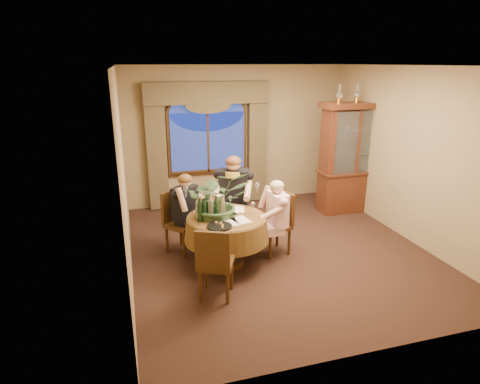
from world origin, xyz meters
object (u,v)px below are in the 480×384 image
object	(u,v)px
china_cabinet	(351,158)
centerpiece_plant	(217,177)
person_scarf	(234,199)
oil_lamp_right	(375,93)
oil_lamp_center	(357,93)
chair_front_left	(216,262)
stoneware_vase	(220,205)
wine_bottle_0	(204,209)
wine_bottle_5	(210,206)
chair_back	(182,223)
wine_bottle_3	(200,210)
dining_table	(227,241)
olive_bowl	(231,216)
oil_lamp_left	(339,93)
wine_bottle_2	(207,204)
chair_right	(274,224)
person_pink	(277,219)
person_back	(186,213)
wine_bottle_4	(216,207)
chair_back_right	(230,213)

from	to	relation	value
china_cabinet	centerpiece_plant	world-z (taller)	china_cabinet
china_cabinet	person_scarf	size ratio (longest dim) A/B	1.47
oil_lamp_right	oil_lamp_center	bearing A→B (deg)	180.00
chair_front_left	stoneware_vase	distance (m)	0.99
wine_bottle_0	wine_bottle_5	world-z (taller)	same
chair_back	stoneware_vase	bearing A→B (deg)	89.89
chair_front_left	wine_bottle_3	size ratio (longest dim) A/B	2.91
dining_table	olive_bowl	xyz separation A→B (m)	(0.05, -0.05, 0.40)
person_scarf	wine_bottle_5	xyz separation A→B (m)	(-0.53, -0.71, 0.19)
oil_lamp_left	wine_bottle_2	world-z (taller)	oil_lamp_left
china_cabinet	oil_lamp_right	xyz separation A→B (m)	(0.37, 0.00, 1.23)
chair_right	wine_bottle_0	size ratio (longest dim) A/B	2.91
oil_lamp_left	oil_lamp_right	size ratio (longest dim) A/B	1.00
chair_front_left	wine_bottle_3	distance (m)	0.83
china_cabinet	wine_bottle_5	xyz separation A→B (m)	(-3.11, -1.49, -0.15)
wine_bottle_2	wine_bottle_5	xyz separation A→B (m)	(0.03, -0.08, 0.00)
chair_back	wine_bottle_0	xyz separation A→B (m)	(0.23, -0.65, 0.44)
chair_back	chair_front_left	xyz separation A→B (m)	(0.23, -1.38, 0.00)
person_pink	person_back	world-z (taller)	person_back
wine_bottle_0	oil_lamp_right	bearing A→B (deg)	23.92
wine_bottle_4	wine_bottle_5	distance (m)	0.11
stoneware_vase	wine_bottle_3	world-z (taller)	wine_bottle_3
person_back	centerpiece_plant	size ratio (longest dim) A/B	1.31
chair_back	person_back	xyz separation A→B (m)	(0.06, -0.01, 0.15)
chair_front_left	olive_bowl	distance (m)	0.88
oil_lamp_right	chair_back	world-z (taller)	oil_lamp_right
dining_table	person_back	xyz separation A→B (m)	(-0.50, 0.60, 0.26)
oil_lamp_right	wine_bottle_5	distance (m)	4.03
oil_lamp_left	chair_right	bearing A→B (deg)	-141.39
wine_bottle_5	person_scarf	bearing A→B (deg)	53.37
chair_back	olive_bowl	bearing A→B (deg)	90.00
oil_lamp_right	wine_bottle_2	size ratio (longest dim) A/B	1.03
oil_lamp_left	stoneware_vase	bearing A→B (deg)	-150.53
chair_front_left	person_pink	xyz separation A→B (m)	(1.12, 0.82, 0.13)
person_scarf	wine_bottle_0	distance (m)	1.06
wine_bottle_2	olive_bowl	bearing A→B (deg)	-32.80
dining_table	person_pink	xyz separation A→B (m)	(0.79, 0.04, 0.23)
china_cabinet	chair_front_left	bearing A→B (deg)	-144.26
china_cabinet	centerpiece_plant	xyz separation A→B (m)	(-3.00, -1.45, 0.26)
chair_back_right	person_back	xyz separation A→B (m)	(-0.76, -0.21, 0.15)
person_pink	person_scarf	xyz separation A→B (m)	(-0.47, 0.73, 0.12)
wine_bottle_5	chair_back_right	bearing A→B (deg)	57.31
chair_front_left	person_pink	size ratio (longest dim) A/B	0.79
person_pink	wine_bottle_5	size ratio (longest dim) A/B	3.68
wine_bottle_0	person_scarf	bearing A→B (deg)	51.84
china_cabinet	wine_bottle_5	distance (m)	3.45
stoneware_vase	wine_bottle_4	distance (m)	0.13
centerpiece_plant	wine_bottle_5	xyz separation A→B (m)	(-0.11, -0.03, -0.41)
chair_right	wine_bottle_5	size ratio (longest dim) A/B	2.91
chair_back_right	china_cabinet	bearing A→B (deg)	-146.24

